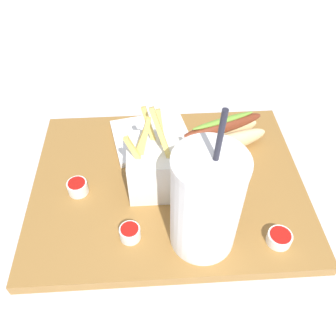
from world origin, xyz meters
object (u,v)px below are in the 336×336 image
at_px(fries_basket, 156,166).
at_px(hot_dog_1, 221,136).
at_px(ketchup_cup_1, 279,238).
at_px(ketchup_cup_3, 130,233).
at_px(ketchup_cup_2, 78,187).
at_px(soda_cup, 206,203).
at_px(napkin_stack, 152,137).

distance_m(fries_basket, hot_dog_1, 0.15).
xyz_separation_m(ketchup_cup_1, ketchup_cup_3, (-0.22, 0.02, 0.00)).
height_order(fries_basket, ketchup_cup_1, fries_basket).
bearing_deg(hot_dog_1, ketchup_cup_2, -159.91).
bearing_deg(soda_cup, hot_dog_1, 73.06).
bearing_deg(soda_cup, ketchup_cup_2, 152.64).
bearing_deg(ketchup_cup_2, napkin_stack, 44.44).
relative_size(hot_dog_1, ketchup_cup_3, 5.85).
bearing_deg(ketchup_cup_3, hot_dog_1, 48.40).
bearing_deg(hot_dog_1, ketchup_cup_3, -131.60).
height_order(hot_dog_1, napkin_stack, hot_dog_1).
bearing_deg(ketchup_cup_2, soda_cup, -27.36).
height_order(soda_cup, ketchup_cup_1, soda_cup).
bearing_deg(soda_cup, ketchup_cup_1, -7.08).
xyz_separation_m(ketchup_cup_2, ketchup_cup_3, (0.09, -0.09, -0.00)).
distance_m(ketchup_cup_1, ketchup_cup_3, 0.22).
xyz_separation_m(fries_basket, ketchup_cup_3, (-0.04, -0.10, -0.03)).
distance_m(ketchup_cup_1, napkin_stack, 0.29).
relative_size(ketchup_cup_1, napkin_stack, 0.26).
bearing_deg(fries_basket, ketchup_cup_2, -176.41).
distance_m(ketchup_cup_1, ketchup_cup_2, 0.32).
bearing_deg(hot_dog_1, napkin_stack, 166.36).
bearing_deg(ketchup_cup_1, hot_dog_1, 104.72).
xyz_separation_m(soda_cup, fries_basket, (-0.06, 0.11, -0.04)).
height_order(soda_cup, fries_basket, soda_cup).
height_order(ketchup_cup_2, napkin_stack, ketchup_cup_2).
bearing_deg(hot_dog_1, ketchup_cup_1, -75.28).
distance_m(soda_cup, fries_basket, 0.13).
xyz_separation_m(fries_basket, napkin_stack, (-0.01, 0.11, -0.04)).
bearing_deg(hot_dog_1, soda_cup, -106.94).
distance_m(ketchup_cup_3, napkin_stack, 0.22).
height_order(soda_cup, hot_dog_1, soda_cup).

